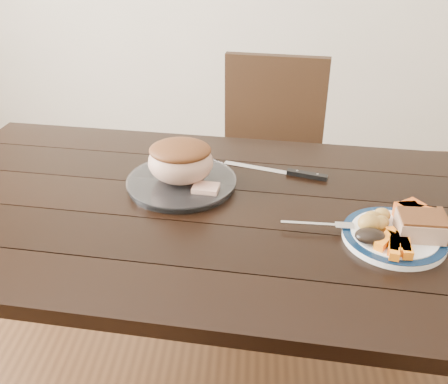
# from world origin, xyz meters

# --- Properties ---
(dining_table) EXTENTS (1.68, 1.06, 0.75)m
(dining_table) POSITION_xyz_m (0.00, 0.00, 0.66)
(dining_table) COLOR black
(dining_table) RESTS_ON ground
(chair_far) EXTENTS (0.47, 0.48, 0.93)m
(chair_far) POSITION_xyz_m (0.22, 0.74, 0.52)
(chair_far) COLOR black
(chair_far) RESTS_ON ground
(dinner_plate) EXTENTS (0.25, 0.25, 0.02)m
(dinner_plate) POSITION_xyz_m (0.50, -0.13, 0.76)
(dinner_plate) COLOR white
(dinner_plate) RESTS_ON dining_table
(plate_rim) EXTENTS (0.25, 0.25, 0.02)m
(plate_rim) POSITION_xyz_m (0.50, -0.13, 0.77)
(plate_rim) COLOR #0B1E37
(plate_rim) RESTS_ON dinner_plate
(serving_platter) EXTENTS (0.30, 0.30, 0.02)m
(serving_platter) POSITION_xyz_m (-0.05, 0.09, 0.76)
(serving_platter) COLOR white
(serving_platter) RESTS_ON dining_table
(pork_slice) EXTENTS (0.11, 0.09, 0.05)m
(pork_slice) POSITION_xyz_m (0.55, -0.14, 0.79)
(pork_slice) COLOR tan
(pork_slice) RESTS_ON dinner_plate
(roasted_potatoes) EXTENTS (0.09, 0.09, 0.04)m
(roasted_potatoes) POSITION_xyz_m (0.45, -0.11, 0.79)
(roasted_potatoes) COLOR gold
(roasted_potatoes) RESTS_ON dinner_plate
(carrot_batons) EXTENTS (0.09, 0.11, 0.02)m
(carrot_batons) POSITION_xyz_m (0.49, -0.19, 0.78)
(carrot_batons) COLOR orange
(carrot_batons) RESTS_ON dinner_plate
(pumpkin_wedges) EXTENTS (0.09, 0.09, 0.04)m
(pumpkin_wedges) POSITION_xyz_m (0.55, -0.07, 0.79)
(pumpkin_wedges) COLOR #E55719
(pumpkin_wedges) RESTS_ON dinner_plate
(dark_mushroom) EXTENTS (0.07, 0.05, 0.03)m
(dark_mushroom) POSITION_xyz_m (0.43, -0.18, 0.79)
(dark_mushroom) COLOR black
(dark_mushroom) RESTS_ON dinner_plate
(fork) EXTENTS (0.18, 0.03, 0.00)m
(fork) POSITION_xyz_m (0.33, -0.11, 0.77)
(fork) COLOR silver
(fork) RESTS_ON dinner_plate
(roast_joint) EXTENTS (0.18, 0.16, 0.12)m
(roast_joint) POSITION_xyz_m (-0.05, 0.09, 0.83)
(roast_joint) COLOR tan
(roast_joint) RESTS_ON serving_platter
(cut_slice) EXTENTS (0.08, 0.06, 0.02)m
(cut_slice) POSITION_xyz_m (0.03, 0.04, 0.78)
(cut_slice) COLOR tan
(cut_slice) RESTS_ON serving_platter
(carving_knife) EXTENTS (0.31, 0.11, 0.01)m
(carving_knife) POSITION_xyz_m (0.28, 0.18, 0.76)
(carving_knife) COLOR silver
(carving_knife) RESTS_ON dining_table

